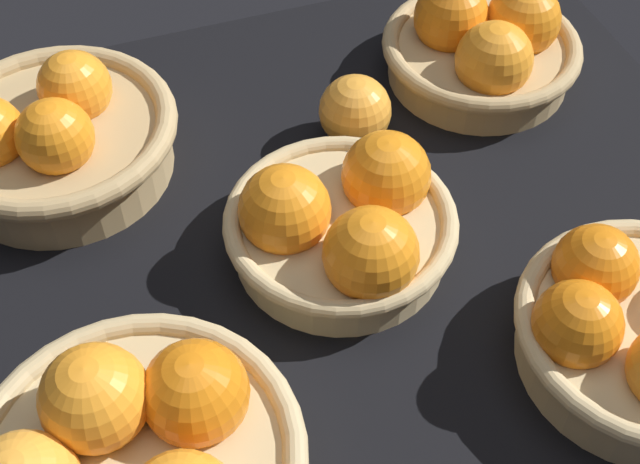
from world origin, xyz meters
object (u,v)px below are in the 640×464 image
basket_far_right (134,462)px  loose_orange_front_gap (355,111)px  basket_near_left (484,46)px  basket_near_right (54,136)px  basket_center (343,222)px

basket_far_right → loose_orange_front_gap: 41.94cm
basket_near_left → basket_far_right: 57.50cm
basket_near_right → loose_orange_front_gap: basket_near_right is taller
basket_near_left → basket_center: size_ratio=1.02×
basket_near_left → loose_orange_front_gap: (16.68, 4.75, -0.37)cm
basket_near_left → basket_center: basket_near_left is taller
basket_center → loose_orange_front_gap: bearing=-114.9°
basket_center → basket_near_right: basket_near_right is taller
basket_far_right → basket_near_right: basket_far_right is taller
basket_far_right → basket_near_right: 36.03cm
basket_center → basket_far_right: bearing=37.0°
basket_far_right → loose_orange_front_gap: basket_far_right is taller
basket_near_left → loose_orange_front_gap: bearing=15.9°
basket_near_left → basket_far_right: basket_far_right is taller
basket_center → loose_orange_front_gap: basket_center is taller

